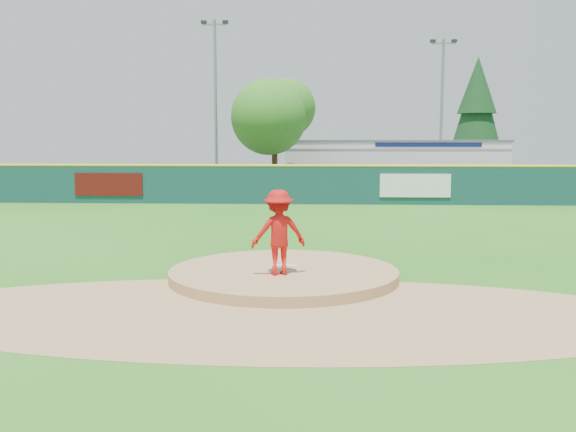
{
  "coord_description": "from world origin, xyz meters",
  "views": [
    {
      "loc": [
        0.87,
        -15.14,
        3.36
      ],
      "look_at": [
        0.0,
        2.0,
        1.3
      ],
      "focal_mm": 40.0,
      "sensor_mm": 36.0,
      "label": 1
    }
  ],
  "objects_px": {
    "pitcher": "(279,232)",
    "light_pole_right": "(442,107)",
    "deciduous_tree": "(275,120)",
    "van": "(340,181)",
    "pool_building_grp": "(391,163)",
    "playground_slide": "(45,181)",
    "light_pole_left": "(216,98)",
    "conifer_tree": "(477,111)"
  },
  "relations": [
    {
      "from": "van",
      "to": "conifer_tree",
      "type": "height_order",
      "value": "conifer_tree"
    },
    {
      "from": "conifer_tree",
      "to": "light_pole_right",
      "type": "relative_size",
      "value": 0.95
    },
    {
      "from": "pitcher",
      "to": "pool_building_grp",
      "type": "xyz_separation_m",
      "value": [
        6.09,
        32.59,
        0.43
      ]
    },
    {
      "from": "van",
      "to": "conifer_tree",
      "type": "distance_m",
      "value": 16.8
    },
    {
      "from": "pitcher",
      "to": "light_pole_right",
      "type": "bearing_deg",
      "value": -123.77
    },
    {
      "from": "pitcher",
      "to": "pool_building_grp",
      "type": "height_order",
      "value": "pool_building_grp"
    },
    {
      "from": "van",
      "to": "deciduous_tree",
      "type": "relative_size",
      "value": 0.76
    },
    {
      "from": "deciduous_tree",
      "to": "conifer_tree",
      "type": "relative_size",
      "value": 0.77
    },
    {
      "from": "playground_slide",
      "to": "light_pole_right",
      "type": "height_order",
      "value": "light_pole_right"
    },
    {
      "from": "playground_slide",
      "to": "light_pole_left",
      "type": "xyz_separation_m",
      "value": [
        10.32,
        2.94,
        5.29
      ]
    },
    {
      "from": "pitcher",
      "to": "light_pole_left",
      "type": "xyz_separation_m",
      "value": [
        -5.91,
        27.59,
        4.82
      ]
    },
    {
      "from": "pool_building_grp",
      "to": "playground_slide",
      "type": "distance_m",
      "value": 23.7
    },
    {
      "from": "playground_slide",
      "to": "conifer_tree",
      "type": "xyz_separation_m",
      "value": [
        29.32,
        11.94,
        4.78
      ]
    },
    {
      "from": "conifer_tree",
      "to": "light_pole_right",
      "type": "xyz_separation_m",
      "value": [
        -4.0,
        -7.0,
        0.0
      ]
    },
    {
      "from": "playground_slide",
      "to": "deciduous_tree",
      "type": "height_order",
      "value": "deciduous_tree"
    },
    {
      "from": "van",
      "to": "pool_building_grp",
      "type": "relative_size",
      "value": 0.37
    },
    {
      "from": "van",
      "to": "playground_slide",
      "type": "distance_m",
      "value": 18.42
    },
    {
      "from": "van",
      "to": "light_pole_left",
      "type": "relative_size",
      "value": 0.51
    },
    {
      "from": "pool_building_grp",
      "to": "conifer_tree",
      "type": "distance_m",
      "value": 8.95
    },
    {
      "from": "deciduous_tree",
      "to": "light_pole_right",
      "type": "xyz_separation_m",
      "value": [
        11.0,
        4.0,
        0.99
      ]
    },
    {
      "from": "pitcher",
      "to": "light_pole_left",
      "type": "distance_m",
      "value": 28.63
    },
    {
      "from": "pool_building_grp",
      "to": "pitcher",
      "type": "bearing_deg",
      "value": -100.58
    },
    {
      "from": "deciduous_tree",
      "to": "light_pole_right",
      "type": "relative_size",
      "value": 0.74
    },
    {
      "from": "van",
      "to": "pitcher",
      "type": "bearing_deg",
      "value": 155.49
    },
    {
      "from": "van",
      "to": "light_pole_right",
      "type": "relative_size",
      "value": 0.56
    },
    {
      "from": "light_pole_left",
      "to": "playground_slide",
      "type": "bearing_deg",
      "value": -164.12
    },
    {
      "from": "playground_slide",
      "to": "deciduous_tree",
      "type": "xyz_separation_m",
      "value": [
        14.32,
        0.94,
        3.79
      ]
    },
    {
      "from": "van",
      "to": "light_pole_left",
      "type": "height_order",
      "value": "light_pole_left"
    },
    {
      "from": "pitcher",
      "to": "conifer_tree",
      "type": "distance_m",
      "value": 39.1
    },
    {
      "from": "deciduous_tree",
      "to": "van",
      "type": "bearing_deg",
      "value": -11.93
    },
    {
      "from": "pitcher",
      "to": "light_pole_right",
      "type": "height_order",
      "value": "light_pole_right"
    },
    {
      "from": "pitcher",
      "to": "playground_slide",
      "type": "bearing_deg",
      "value": -73.34
    },
    {
      "from": "conifer_tree",
      "to": "deciduous_tree",
      "type": "bearing_deg",
      "value": -143.75
    },
    {
      "from": "pool_building_grp",
      "to": "conifer_tree",
      "type": "relative_size",
      "value": 1.6
    },
    {
      "from": "pitcher",
      "to": "playground_slide",
      "type": "distance_m",
      "value": 29.52
    },
    {
      "from": "pitcher",
      "to": "playground_slide",
      "type": "relative_size",
      "value": 0.72
    },
    {
      "from": "conifer_tree",
      "to": "light_pole_left",
      "type": "height_order",
      "value": "light_pole_left"
    },
    {
      "from": "van",
      "to": "pool_building_grp",
      "type": "height_order",
      "value": "pool_building_grp"
    },
    {
      "from": "pitcher",
      "to": "light_pole_right",
      "type": "xyz_separation_m",
      "value": [
        9.09,
        29.59,
        4.31
      ]
    },
    {
      "from": "deciduous_tree",
      "to": "light_pole_left",
      "type": "height_order",
      "value": "light_pole_left"
    },
    {
      "from": "pitcher",
      "to": "pool_building_grp",
      "type": "bearing_deg",
      "value": -117.28
    },
    {
      "from": "playground_slide",
      "to": "light_pole_right",
      "type": "xyz_separation_m",
      "value": [
        25.32,
        4.94,
        4.78
      ]
    }
  ]
}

